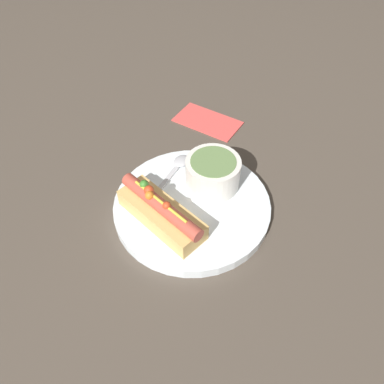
{
  "coord_description": "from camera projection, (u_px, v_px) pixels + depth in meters",
  "views": [
    {
      "loc": [
        0.27,
        -0.33,
        0.52
      ],
      "look_at": [
        0.0,
        0.0,
        0.05
      ],
      "focal_mm": 35.0,
      "sensor_mm": 36.0,
      "label": 1
    }
  ],
  "objects": [
    {
      "name": "ground_plane",
      "position": [
        192.0,
        210.0,
        0.67
      ],
      "size": [
        4.0,
        4.0,
        0.0
      ],
      "primitive_type": "plane",
      "color": "#4C4238"
    },
    {
      "name": "dinner_plate",
      "position": [
        192.0,
        206.0,
        0.66
      ],
      "size": [
        0.27,
        0.27,
        0.02
      ],
      "color": "white",
      "rests_on": "ground_plane"
    },
    {
      "name": "hot_dog",
      "position": [
        161.0,
        212.0,
        0.61
      ],
      "size": [
        0.17,
        0.07,
        0.06
      ],
      "rotation": [
        0.0,
        0.0,
        -0.1
      ],
      "color": "#DBAD60",
      "rests_on": "dinner_plate"
    },
    {
      "name": "soup_bowl",
      "position": [
        213.0,
        172.0,
        0.66
      ],
      "size": [
        0.1,
        0.1,
        0.06
      ],
      "color": "silver",
      "rests_on": "dinner_plate"
    },
    {
      "name": "spoon",
      "position": [
        174.0,
        171.0,
        0.7
      ],
      "size": [
        0.05,
        0.17,
        0.01
      ],
      "rotation": [
        0.0,
        0.0,
        1.76
      ],
      "color": "#B7B7BC",
      "rests_on": "dinner_plate"
    },
    {
      "name": "napkin",
      "position": [
        208.0,
        121.0,
        0.84
      ],
      "size": [
        0.15,
        0.1,
        0.01
      ],
      "rotation": [
        0.0,
        0.0,
        0.12
      ],
      "color": "#E04C47",
      "rests_on": "ground_plane"
    }
  ]
}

